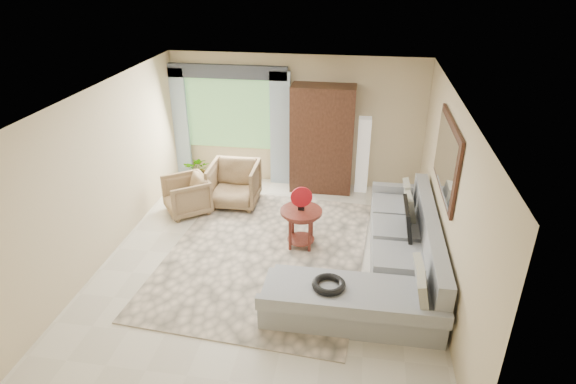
% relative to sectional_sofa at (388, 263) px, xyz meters
% --- Properties ---
extents(ground, '(6.00, 6.00, 0.00)m').
position_rel_sectional_sofa_xyz_m(ground, '(-1.78, 0.18, -0.28)').
color(ground, silver).
rests_on(ground, ground).
extents(area_rug, '(3.29, 4.21, 0.02)m').
position_rel_sectional_sofa_xyz_m(area_rug, '(-1.86, 0.39, -0.27)').
color(area_rug, beige).
rests_on(area_rug, ground).
extents(sectional_sofa, '(2.30, 3.46, 0.90)m').
position_rel_sectional_sofa_xyz_m(sectional_sofa, '(0.00, 0.00, 0.00)').
color(sectional_sofa, '#989CA0').
rests_on(sectional_sofa, ground).
extents(tv_screen, '(0.14, 0.74, 0.48)m').
position_rel_sectional_sofa_xyz_m(tv_screen, '(0.27, 0.56, 0.44)').
color(tv_screen, black).
rests_on(tv_screen, sectional_sofa).
extents(garden_hose, '(0.43, 0.43, 0.09)m').
position_rel_sectional_sofa_xyz_m(garden_hose, '(-0.78, -0.97, 0.26)').
color(garden_hose, black).
rests_on(garden_hose, sectional_sofa).
extents(coffee_table, '(0.66, 0.66, 0.66)m').
position_rel_sectional_sofa_xyz_m(coffee_table, '(-1.35, 0.70, 0.06)').
color(coffee_table, '#4B1A14').
rests_on(coffee_table, ground).
extents(red_disc, '(0.34, 0.10, 0.34)m').
position_rel_sectional_sofa_xyz_m(red_disc, '(-1.35, 0.70, 0.61)').
color(red_disc, '#A61018').
rests_on(red_disc, coffee_table).
extents(armchair_left, '(1.04, 1.03, 0.68)m').
position_rel_sectional_sofa_xyz_m(armchair_left, '(-3.55, 1.52, 0.06)').
color(armchair_left, '#91744F').
rests_on(armchair_left, ground).
extents(armchair_right, '(0.89, 0.92, 0.82)m').
position_rel_sectional_sofa_xyz_m(armchair_right, '(-2.78, 1.98, 0.13)').
color(armchair_right, '#937B50').
rests_on(armchair_right, ground).
extents(potted_plant, '(0.56, 0.49, 0.60)m').
position_rel_sectional_sofa_xyz_m(potted_plant, '(-3.75, 2.78, 0.02)').
color(potted_plant, '#999999').
rests_on(potted_plant, ground).
extents(armoire, '(1.20, 0.55, 2.10)m').
position_rel_sectional_sofa_xyz_m(armoire, '(-1.23, 2.90, 0.77)').
color(armoire, black).
rests_on(armoire, ground).
extents(floor_lamp, '(0.24, 0.24, 1.50)m').
position_rel_sectional_sofa_xyz_m(floor_lamp, '(-0.43, 2.96, 0.47)').
color(floor_lamp, silver).
rests_on(floor_lamp, ground).
extents(window, '(1.80, 0.04, 1.40)m').
position_rel_sectional_sofa_xyz_m(window, '(-3.13, 3.15, 1.12)').
color(window, '#669E59').
rests_on(window, wall_back).
extents(curtain_left, '(0.40, 0.08, 2.30)m').
position_rel_sectional_sofa_xyz_m(curtain_left, '(-4.18, 3.06, 0.87)').
color(curtain_left, '#9EB7CC').
rests_on(curtain_left, ground).
extents(curtain_right, '(0.40, 0.08, 2.30)m').
position_rel_sectional_sofa_xyz_m(curtain_right, '(-2.08, 3.06, 0.87)').
color(curtain_right, '#9EB7CC').
rests_on(curtain_right, ground).
extents(valance, '(2.40, 0.12, 0.26)m').
position_rel_sectional_sofa_xyz_m(valance, '(-3.13, 3.08, 1.97)').
color(valance, '#1E232D').
rests_on(valance, wall_back).
extents(wall_mirror, '(0.05, 1.70, 1.05)m').
position_rel_sectional_sofa_xyz_m(wall_mirror, '(0.68, 0.53, 1.47)').
color(wall_mirror, black).
rests_on(wall_mirror, wall_right).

